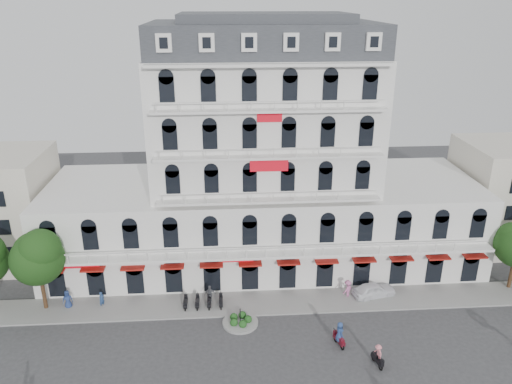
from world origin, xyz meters
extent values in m
plane|color=#38383A|center=(0.00, 0.00, 0.00)|extent=(120.00, 120.00, 0.00)
cube|color=gray|center=(0.00, 9.00, 0.08)|extent=(53.00, 4.00, 0.16)
cube|color=silver|center=(0.00, 18.00, 4.50)|extent=(45.00, 14.00, 9.00)
cube|color=silver|center=(0.00, 18.00, 15.50)|extent=(22.00, 12.00, 13.00)
cube|color=#2D3035|center=(0.00, 18.00, 23.50)|extent=(21.56, 11.76, 3.00)
cube|color=#2D3035|center=(0.00, 18.00, 25.40)|extent=(15.84, 8.64, 0.80)
cube|color=#A11A13|center=(0.00, 10.50, 3.50)|extent=(40.50, 1.00, 0.15)
cube|color=red|center=(0.00, 11.88, 13.00)|extent=(3.50, 0.10, 1.40)
cylinder|color=gray|center=(-3.00, 6.00, 0.12)|extent=(3.20, 3.20, 0.24)
cylinder|color=black|center=(-3.00, 6.00, 0.90)|extent=(0.08, 0.08, 1.40)
sphere|color=#224E1A|center=(-2.30, 6.00, 0.45)|extent=(0.70, 0.70, 0.70)
sphere|color=#224E1A|center=(-2.78, 6.66, 0.45)|extent=(0.70, 0.70, 0.70)
sphere|color=#224E1A|center=(-3.56, 6.42, 0.45)|extent=(0.70, 0.70, 0.70)
sphere|color=#224E1A|center=(-3.57, 5.60, 0.45)|extent=(0.70, 0.70, 0.70)
sphere|color=#224E1A|center=(-2.80, 5.33, 0.45)|extent=(0.70, 0.70, 0.70)
cylinder|color=#382314|center=(-21.00, 9.50, 1.87)|extent=(0.36, 0.36, 3.74)
sphere|color=#133D13|center=(-21.00, 9.50, 5.27)|extent=(4.76, 4.76, 4.76)
sphere|color=#133D13|center=(-20.50, 9.20, 6.38)|extent=(3.74, 3.74, 3.74)
sphere|color=#133D13|center=(-21.40, 9.80, 5.95)|extent=(3.40, 3.40, 3.40)
cylinder|color=#382314|center=(24.00, 10.00, 1.72)|extent=(0.36, 0.36, 3.43)
imported|color=white|center=(10.11, 9.50, 0.72)|extent=(4.50, 2.61, 1.44)
cube|color=maroon|center=(5.11, 2.51, 0.55)|extent=(0.78, 1.54, 0.35)
torus|color=black|center=(4.95, 3.03, 0.28)|extent=(0.29, 0.61, 0.60)
torus|color=black|center=(5.27, 1.98, 0.28)|extent=(0.29, 0.61, 0.60)
imported|color=navy|center=(5.11, 2.51, 1.35)|extent=(0.81, 1.01, 1.80)
cube|color=black|center=(7.59, -0.08, 0.55)|extent=(0.67, 1.54, 0.35)
torus|color=black|center=(7.71, -0.61, 0.28)|extent=(0.25, 0.61, 0.60)
torus|color=black|center=(7.47, 0.46, 0.28)|extent=(0.25, 0.61, 0.60)
imported|color=pink|center=(7.59, -0.08, 1.19)|extent=(0.74, 1.05, 1.48)
imported|color=navy|center=(-18.94, 9.50, 0.93)|extent=(1.02, 0.78, 1.87)
imported|color=#57585E|center=(-5.73, 9.50, 0.93)|extent=(1.11, 0.51, 1.85)
imported|color=#C4689F|center=(7.50, 9.50, 0.93)|extent=(1.36, 1.32, 1.87)
imported|color=navy|center=(-15.82, 9.50, 0.79)|extent=(0.66, 0.69, 1.59)
camera|label=1|loc=(-4.11, -31.05, 27.27)|focal=35.00mm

